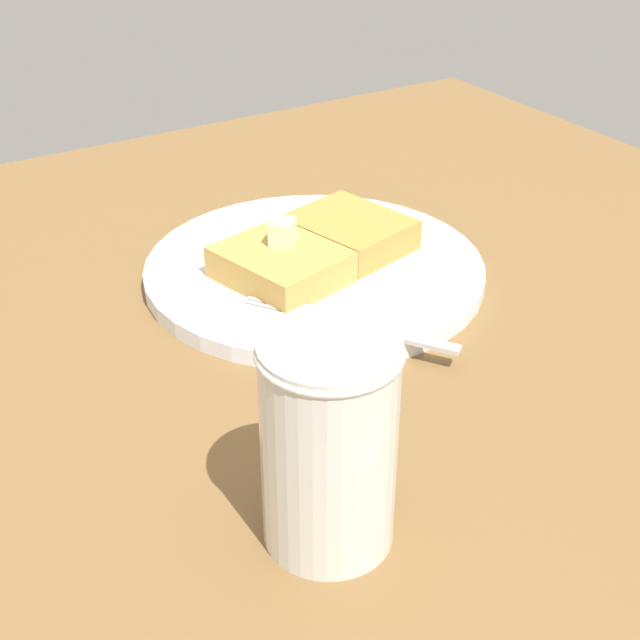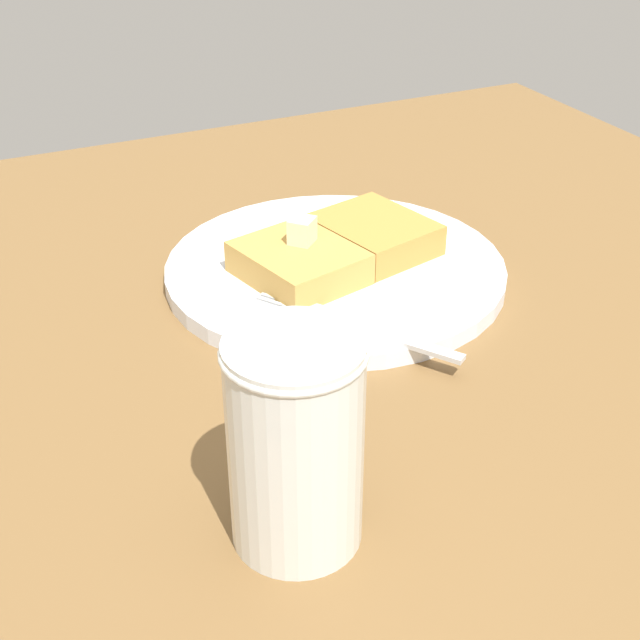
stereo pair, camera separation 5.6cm
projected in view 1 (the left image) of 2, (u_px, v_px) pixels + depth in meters
The scene contains 7 objects.
table_surface at pixel (350, 363), 61.71cm from camera, with size 96.04×96.04×1.98cm, color brown.
plate at pixel (314, 269), 70.01cm from camera, with size 26.60×26.60×1.28cm.
toast_slice_left at pixel (277, 265), 66.66cm from camera, with size 7.51×8.86×2.46cm, color #C49345.
toast_slice_middle at pixel (349, 232), 71.53cm from camera, with size 7.51×8.86×2.46cm, color #BD8438.
butter_pat_primary at pixel (282, 232), 66.59cm from camera, with size 1.91×1.72×1.91cm, color #F4E7B7.
fork at pixel (334, 321), 61.79cm from camera, with size 10.11×14.08×0.36cm.
syrup_jar at pixel (329, 455), 43.75cm from camera, with size 6.99×6.99×11.74cm.
Camera 1 is at (-28.75, -42.39, 35.60)cm, focal length 50.00 mm.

